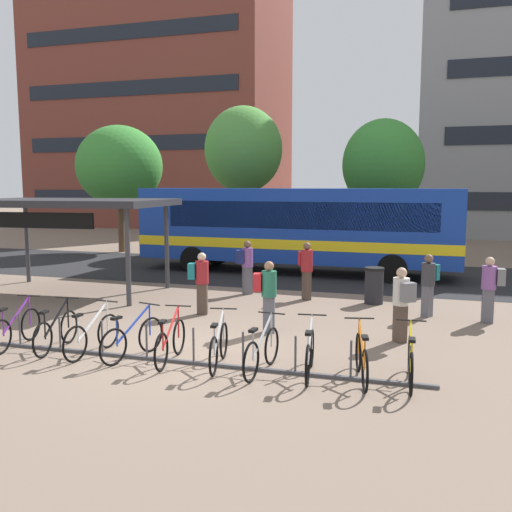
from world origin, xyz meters
The scene contains 27 objects.
ground centered at (0.00, 0.00, 0.00)m, with size 200.00×200.00×0.00m, color #7A6656.
bus_lane_asphalt centered at (0.00, 10.76, 0.00)m, with size 80.00×7.20×0.01m, color #232326.
city_bus centered at (-0.26, 10.76, 1.78)m, with size 12.10×2.96×3.20m.
bike_rack centered at (0.46, -0.52, 0.09)m, with size 8.71×0.08×0.70m.
parked_bicycle_purple_0 centered at (-3.47, -0.55, 0.38)m, with size 0.52×1.72×0.99m.
parked_bicycle_black_1 centered at (-2.55, -0.50, 0.38)m, with size 0.52×1.72×0.99m.
parked_bicycle_white_2 centered at (-1.68, -0.55, 0.38)m, with size 0.52×1.72×0.99m.
parked_bicycle_blue_3 centered at (-0.80, -0.52, 0.38)m, with size 0.61×1.68×0.99m.
parked_bicycle_red_4 centered at (-0.01, -0.53, 0.38)m, with size 0.52×1.72×0.99m.
parked_bicycle_silver_5 centered at (0.95, -0.50, 0.38)m, with size 0.52×1.71×0.99m.
parked_bicycle_silver_6 centered at (1.80, -0.60, 0.38)m, with size 0.52×1.72×0.99m.
parked_bicycle_white_7 centered at (2.65, -0.52, 0.38)m, with size 0.52×1.72×0.99m.
parked_bicycle_orange_8 centered at (3.54, -0.53, 0.38)m, with size 0.57×1.69×0.99m.
parked_bicycle_yellow_9 centered at (4.34, -0.44, 0.38)m, with size 0.52×1.72×0.99m.
transit_shelter centered at (-5.91, 4.83, 2.71)m, with size 6.14×3.99×2.89m.
commuter_teal_pack_0 centered at (-0.98, 3.28, 0.92)m, with size 0.58×0.42×1.61m.
commuter_grey_pack_1 centered at (4.08, 2.10, 0.92)m, with size 0.56×0.60×1.60m.
commuter_red_pack_2 centered at (1.23, 5.93, 0.97)m, with size 0.55×0.60×1.68m.
commuter_navy_pack_3 centered at (-0.68, 6.19, 0.95)m, with size 0.60×0.58×1.64m.
commuter_teal_pack_4 centered at (4.63, 4.74, 0.92)m, with size 0.52×0.60×1.60m.
commuter_grey_pack_5 centered at (6.05, 4.49, 0.93)m, with size 0.53×0.35×1.61m.
commuter_red_pack_6 centered at (1.15, 2.05, 0.94)m, with size 0.57×0.41×1.63m.
trash_bin centered at (3.18, 5.93, 0.52)m, with size 0.55×0.55×1.03m.
street_tree_0 centered at (-4.37, 17.13, 5.09)m, with size 3.91×3.91×7.25m.
street_tree_1 centered at (2.55, 16.66, 4.26)m, with size 3.72×3.72×6.34m.
street_tree_2 centered at (-10.06, 14.83, 4.25)m, with size 4.22×4.22×6.25m.
building_left_wing centered at (-17.12, 33.98, 10.12)m, with size 19.83×11.40×20.24m.
Camera 1 is at (4.48, -9.75, 3.31)m, focal length 39.00 mm.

